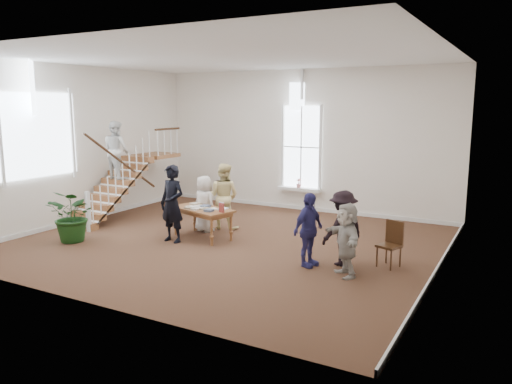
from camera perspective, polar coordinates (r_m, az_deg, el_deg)
The scene contains 12 objects.
ground at distance 12.59m, azimuth -3.13°, elevation -5.70°, with size 10.00×10.00×0.00m, color #412419.
room_shell at distance 16.29m, azimuth 5.04°, elevation -0.67°, with size 10.49×10.00×10.00m.
staircase at distance 15.52m, azimuth -15.46°, elevation 3.03°, with size 1.10×4.10×2.92m.
library_table at distance 12.85m, azimuth -6.16°, elevation -2.21°, with size 1.83×1.26×0.85m.
police_officer at distance 12.55m, azimuth -9.56°, elevation -1.33°, with size 0.71×0.46×1.94m, color black.
elderly_woman at distance 13.52m, azimuth -5.92°, elevation -1.34°, with size 0.74×0.48×1.52m, color silver.
person_yellow at distance 13.74m, azimuth -3.72°, elevation -0.49°, with size 0.88×0.69×1.82m, color #F8E39B.
woman_cluster_a at distance 10.60m, azimuth 6.01°, elevation -4.32°, with size 0.93×0.39×1.59m, color navy.
woman_cluster_b at distance 10.80m, azimuth 9.88°, elevation -4.07°, with size 1.04×0.60×1.61m, color black.
woman_cluster_c at distance 10.12m, azimuth 10.28°, elevation -5.38°, with size 1.39×0.44×1.49m, color #B5ADA2.
floor_plant at distance 13.24m, azimuth -20.13°, elevation -2.57°, with size 1.20×1.04×1.33m, color #133711.
side_chair at distance 10.98m, azimuth 15.23°, elevation -5.45°, with size 0.54×0.54×0.98m.
Camera 1 is at (6.43, -10.28, 3.40)m, focal length 35.00 mm.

